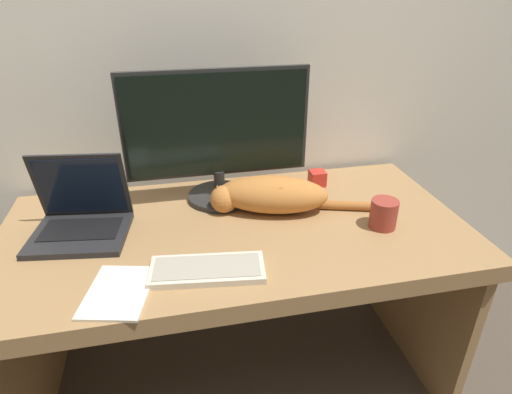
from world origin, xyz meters
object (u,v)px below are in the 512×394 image
laptop (81,219)px  monitor (217,136)px  coffee_mug (384,214)px  external_keyboard (207,270)px  cat (270,194)px

laptop → monitor: bearing=24.8°
monitor → coffee_mug: 0.62m
external_keyboard → coffee_mug: (0.60, 0.13, 0.04)m
laptop → coffee_mug: 0.99m
coffee_mug → external_keyboard: bearing=-168.0°
coffee_mug → laptop: bearing=170.0°
laptop → cat: size_ratio=0.57×
monitor → external_keyboard: bearing=-102.3°
monitor → coffee_mug: monitor is taller
laptop → coffee_mug: (0.97, -0.17, -0.00)m
external_keyboard → monitor: bearing=85.0°
external_keyboard → cat: size_ratio=0.59×
monitor → cat: monitor is taller
monitor → laptop: monitor is taller
monitor → cat: (0.16, -0.13, -0.18)m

